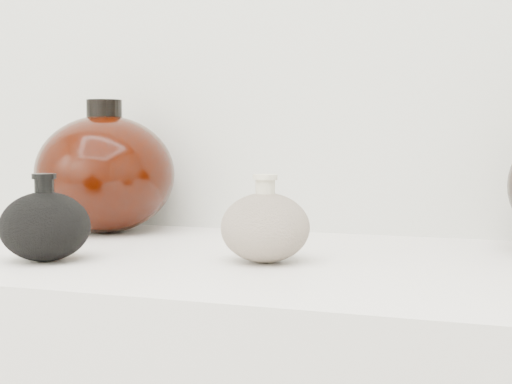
% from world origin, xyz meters
% --- Properties ---
extents(black_gourd_vase, '(0.12, 0.12, 0.11)m').
position_xyz_m(black_gourd_vase, '(-0.22, 0.84, 0.94)').
color(black_gourd_vase, black).
rests_on(black_gourd_vase, display_counter).
extents(cream_gourd_vase, '(0.11, 0.11, 0.11)m').
position_xyz_m(cream_gourd_vase, '(0.03, 0.92, 0.94)').
color(cream_gourd_vase, beige).
rests_on(cream_gourd_vase, display_counter).
extents(left_round_pot, '(0.28, 0.28, 0.21)m').
position_xyz_m(left_round_pot, '(-0.29, 1.09, 0.99)').
color(left_round_pot, black).
rests_on(left_round_pot, display_counter).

